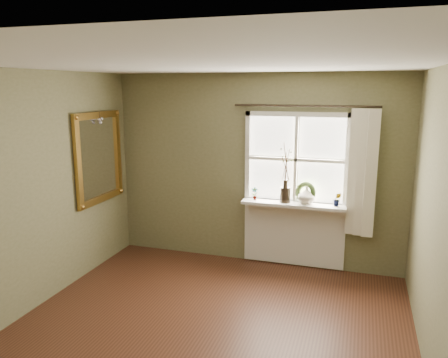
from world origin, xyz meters
The scene contains 15 objects.
floor centered at (0.00, 0.00, 0.00)m, with size 4.50×4.50×0.00m, color #3F2013.
ceiling centered at (0.00, 0.00, 2.60)m, with size 4.50×4.50×0.00m, color silver.
wall_back centered at (0.00, 2.30, 1.30)m, with size 4.00×0.10×2.60m, color #686644.
wall_left centered at (-2.05, 0.00, 1.30)m, with size 0.10×4.50×2.60m, color #686644.
window_frame centered at (0.55, 2.23, 1.48)m, with size 1.36×0.06×1.24m.
window_sill centered at (0.55, 2.12, 0.90)m, with size 1.36×0.26×0.04m, color silver.
window_apron centered at (0.55, 2.23, 0.46)m, with size 1.36×0.04×0.88m, color silver.
dark_jug centered at (0.44, 2.12, 1.02)m, with size 0.14×0.14×0.20m, color black.
cream_vase centered at (0.72, 2.12, 1.04)m, with size 0.22×0.22×0.23m, color silver.
wreath centered at (0.70, 2.16, 1.03)m, with size 0.29×0.29×0.07m, color #32451F.
potted_plant_left centered at (0.03, 2.12, 1.01)m, with size 0.09×0.06×0.17m, color #32451F.
potted_plant_right centered at (1.11, 2.12, 1.01)m, with size 0.10×0.08×0.18m, color #32451F.
curtain centered at (1.39, 2.13, 1.37)m, with size 0.36×0.12×1.59m, color beige.
curtain_rod centered at (0.65, 2.17, 2.18)m, with size 0.03×0.03×1.84m, color black.
gilt_mirror centered at (-1.96, 1.52, 1.50)m, with size 0.10×1.01×1.21m.
Camera 1 is at (1.36, -3.44, 2.41)m, focal length 35.00 mm.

